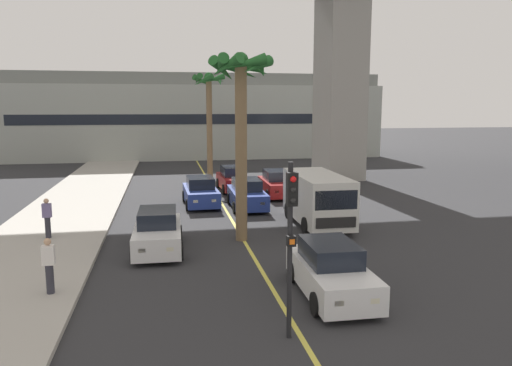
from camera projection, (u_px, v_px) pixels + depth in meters
name	position (u px, v px, depth m)	size (l,w,h in m)	color
sidewalk_left	(30.00, 255.00, 17.82)	(4.80, 80.00, 0.15)	#ADA89E
lane_stripe_center	(223.00, 205.00, 27.04)	(0.14, 56.00, 0.01)	#DBCC4C
pier_building_backdrop	(193.00, 117.00, 52.18)	(39.21, 8.04, 8.70)	#ADB2A8
car_queue_front	(158.00, 232.00, 18.51)	(1.90, 4.13, 1.56)	white
car_queue_second	(277.00, 184.00, 29.74)	(1.87, 4.12, 1.56)	maroon
car_queue_third	(201.00, 192.00, 26.96)	(1.93, 4.15, 1.56)	navy
car_queue_fourth	(234.00, 180.00, 31.63)	(1.95, 4.16, 1.56)	maroon
car_queue_fifth	(247.00, 195.00, 26.24)	(1.87, 4.12, 1.56)	navy
car_queue_sixth	(331.00, 271.00, 14.11)	(1.88, 4.13, 1.56)	white
delivery_van	(317.00, 198.00, 22.36)	(2.20, 5.27, 2.36)	silver
traffic_light_median_near	(291.00, 227.00, 11.13)	(0.24, 0.37, 4.20)	black
palm_tree_near_median	(209.00, 99.00, 36.07)	(2.58, 2.67, 7.87)	brown
palm_tree_mid_median	(241.00, 100.00, 19.17)	(2.62, 2.64, 7.50)	brown
pedestrian_near_crosswalk	(47.00, 217.00, 19.71)	(0.34, 0.22, 1.62)	#2D2D38
pedestrian_far_along	(49.00, 265.00, 13.83)	(0.34, 0.22, 1.62)	#2D2D38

